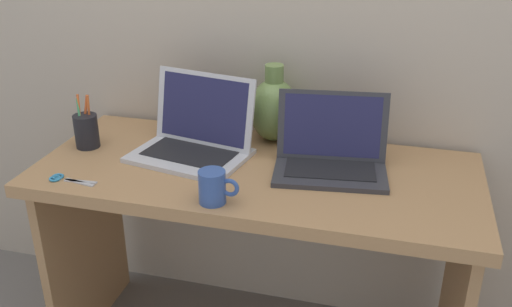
# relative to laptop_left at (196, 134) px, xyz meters

# --- Properties ---
(desk) EXTENTS (1.34, 0.58, 0.73)m
(desk) POSITION_rel_laptop_left_xyz_m (0.21, -0.06, -0.23)
(desk) COLOR #AD7F51
(desk) RESTS_ON ground
(laptop_left) EXTENTS (0.39, 0.32, 0.25)m
(laptop_left) POSITION_rel_laptop_left_xyz_m (0.00, 0.00, 0.00)
(laptop_left) COLOR silver
(laptop_left) RESTS_ON desk
(laptop_right) EXTENTS (0.36, 0.26, 0.22)m
(laptop_right) POSITION_rel_laptop_left_xyz_m (0.43, -0.00, -0.00)
(laptop_right) COLOR #333338
(laptop_right) RESTS_ON desk
(green_vase) EXTENTS (0.16, 0.16, 0.26)m
(green_vase) POSITION_rel_laptop_left_xyz_m (0.21, 0.17, 0.05)
(green_vase) COLOR #75934C
(green_vase) RESTS_ON desk
(coffee_mug) EXTENTS (0.11, 0.07, 0.09)m
(coffee_mug) POSITION_rel_laptop_left_xyz_m (0.16, -0.29, -0.02)
(coffee_mug) COLOR #335199
(coffee_mug) RESTS_ON desk
(pen_cup) EXTENTS (0.08, 0.08, 0.18)m
(pen_cup) POSITION_rel_laptop_left_xyz_m (-0.36, -0.05, -0.01)
(pen_cup) COLOR black
(pen_cup) RESTS_ON desk
(scissors) EXTENTS (0.15, 0.05, 0.01)m
(scissors) POSITION_rel_laptop_left_xyz_m (-0.31, -0.28, -0.06)
(scissors) COLOR #B7B7BC
(scissors) RESTS_ON desk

